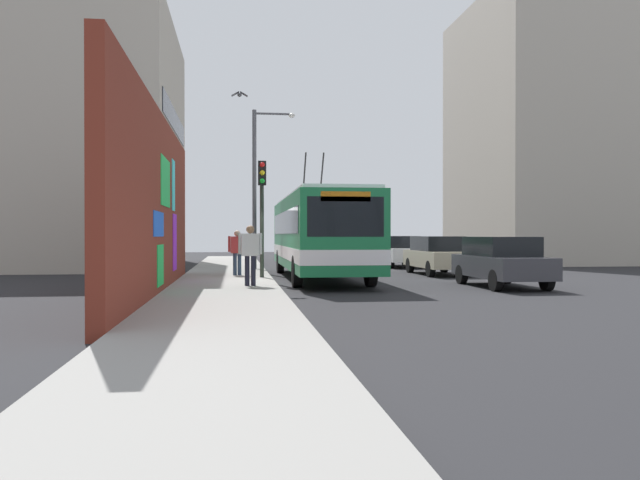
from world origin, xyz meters
The scene contains 14 objects.
ground_plane centered at (0.00, 0.00, 0.00)m, with size 80.00×80.00×0.00m, color #232326.
sidewalk_slab centered at (0.00, 1.60, 0.07)m, with size 48.00×3.20×0.15m, color gray.
graffiti_wall centered at (-3.46, 3.35, 2.44)m, with size 15.05×0.32×4.88m.
building_far_left centered at (13.10, 9.20, 6.27)m, with size 13.16×9.54×12.53m.
building_far_right centered at (15.30, -17.00, 7.73)m, with size 11.36×8.53×15.46m.
city_bus centered at (2.57, -1.80, 1.73)m, with size 11.92×2.62×4.87m.
parked_car_dark_gray centered at (-1.92, -7.00, 0.83)m, with size 4.27×1.79×1.58m.
parked_car_champagne centered at (4.44, -7.00, 0.83)m, with size 4.44×1.75×1.58m.
parked_car_white centered at (10.86, -7.00, 0.83)m, with size 4.78×1.78×1.58m.
pedestrian_midblock centered at (2.67, 1.21, 1.12)m, with size 0.22×0.67×1.65m.
pedestrian_at_curb centered at (-2.21, 0.84, 1.20)m, with size 0.24×0.70×1.77m.
traffic_light centered at (1.35, 0.35, 2.91)m, with size 0.49×0.28×4.09m.
street_lamp centered at (7.11, 0.25, 4.15)m, with size 0.44×1.87×6.98m.
flying_pigeons centered at (0.27, 1.13, 6.28)m, with size 0.32×0.53×0.17m.
Camera 1 is at (-20.89, 1.24, 1.64)m, focal length 35.65 mm.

